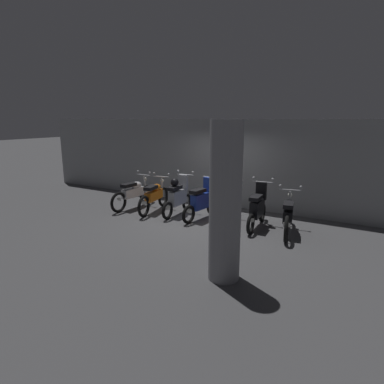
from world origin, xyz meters
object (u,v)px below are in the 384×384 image
Objects in this scene: motorbike_slot_1 at (154,196)px; motorbike_slot_6 at (288,214)px; motorbike_slot_3 at (202,201)px; motorbike_slot_2 at (178,196)px; motorbike_slot_5 at (258,208)px; motorbike_slot_4 at (229,204)px; motorbike_slot_0 at (134,193)px; support_pillar at (225,203)px.

motorbike_slot_1 is 1.01× the size of motorbike_slot_6.
motorbike_slot_3 reaches higher than motorbike_slot_1.
motorbike_slot_2 is 2.48m from motorbike_slot_5.
motorbike_slot_5 is (2.47, 0.05, -0.04)m from motorbike_slot_2.
motorbike_slot_1 is at bearing -177.70° from motorbike_slot_4.
motorbike_slot_2 reaches higher than motorbike_slot_1.
motorbike_slot_2 is (1.65, 0.09, 0.08)m from motorbike_slot_0.
motorbike_slot_6 is at bearing 0.07° from motorbike_slot_3.
motorbike_slot_1 is 3.31m from motorbike_slot_5.
support_pillar reaches higher than motorbike_slot_1.
motorbike_slot_6 is (1.65, -0.04, -0.04)m from motorbike_slot_4.
motorbike_slot_5 reaches higher than motorbike_slot_4.
motorbike_slot_0 and motorbike_slot_4 have the same top height.
motorbike_slot_1 and motorbike_slot_4 have the same top height.
motorbike_slot_2 is at bearing -178.85° from motorbike_slot_5.
motorbike_slot_4 is 1.00× the size of motorbike_slot_6.
motorbike_slot_6 is at bearing 0.87° from motorbike_slot_0.
motorbike_slot_5 reaches higher than motorbike_slot_3.
motorbike_slot_4 is at bearing 2.30° from motorbike_slot_1.
motorbike_slot_5 is at bearing 1.15° from motorbike_slot_2.
motorbike_slot_3 is (1.66, 0.06, 0.03)m from motorbike_slot_1.
motorbike_slot_0 is 1.16× the size of motorbike_slot_2.
support_pillar is at bearing -32.75° from motorbike_slot_0.
support_pillar reaches higher than motorbike_slot_0.
motorbike_slot_1 is at bearing 1.07° from motorbike_slot_0.
motorbike_slot_5 is 3.21m from support_pillar.
motorbike_slot_3 is at bearing -1.41° from motorbike_slot_2.
support_pillar reaches higher than motorbike_slot_5.
motorbike_slot_1 and motorbike_slot_6 have the same top height.
motorbike_slot_4 is at bearing 112.16° from support_pillar.
motorbike_slot_6 is 3.16m from support_pillar.
motorbike_slot_1 is 1.00× the size of motorbike_slot_4.
support_pillar reaches higher than motorbike_slot_4.
motorbike_slot_2 reaches higher than motorbike_slot_0.
motorbike_slot_6 is at bearing -0.30° from motorbike_slot_2.
motorbike_slot_3 is (2.48, 0.07, 0.03)m from motorbike_slot_0.
motorbike_slot_0 is 0.82m from motorbike_slot_1.
support_pillar is at bearing -97.88° from motorbike_slot_6.
motorbike_slot_1 is at bearing -177.80° from motorbike_slot_5.
support_pillar is (3.71, -2.93, 0.93)m from motorbike_slot_1.
motorbike_slot_0 is 3.30m from motorbike_slot_4.
motorbike_slot_5 is at bearing 2.20° from motorbike_slot_1.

